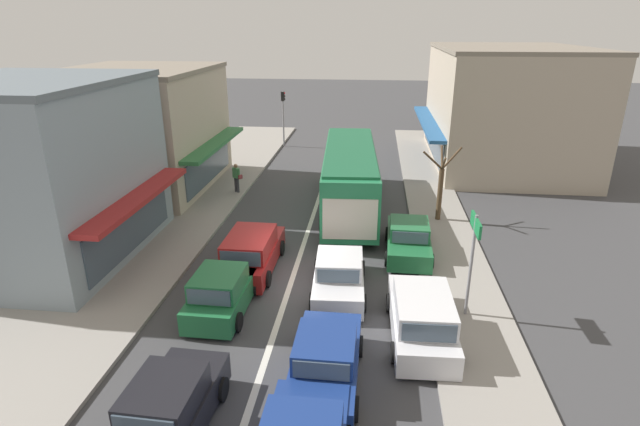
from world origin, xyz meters
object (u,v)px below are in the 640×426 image
object	(u,v)px
hatchback_queue_far_back	(222,293)
wagon_adjacent_lane_trail	(252,252)
directional_road_sign	(474,243)
pedestrian_with_handbag_near	(236,176)
sedan_behind_bus_near	(325,362)
street_tree_right	(440,187)
parked_sedan_kerb_second	(408,239)
traffic_light_downstreet	(283,109)
city_bus	(350,174)
parked_wagon_kerb_front	(422,317)
sedan_queue_gap_filler	(339,276)
hatchback_adjacent_lane_lead	(170,407)

from	to	relation	value
hatchback_queue_far_back	wagon_adjacent_lane_trail	xyz separation A→B (m)	(0.28, 3.06, 0.04)
directional_road_sign	pedestrian_with_handbag_near	bearing A→B (deg)	133.15
sedan_behind_bus_near	street_tree_right	size ratio (longest dim) A/B	1.13
parked_sedan_kerb_second	traffic_light_downstreet	distance (m)	20.61
city_bus	parked_wagon_kerb_front	distance (m)	11.51
sedan_queue_gap_filler	traffic_light_downstreet	distance (m)	22.97
hatchback_adjacent_lane_lead	pedestrian_with_handbag_near	world-z (taller)	pedestrian_with_handbag_near
sedan_queue_gap_filler	pedestrian_with_handbag_near	bearing A→B (deg)	122.19
sedan_behind_bus_near	pedestrian_with_handbag_near	bearing A→B (deg)	113.10
parked_wagon_kerb_front	directional_road_sign	size ratio (longest dim) A/B	1.26
sedan_queue_gap_filler	sedan_behind_bus_near	size ratio (longest dim) A/B	1.01
parked_wagon_kerb_front	traffic_light_downstreet	bearing A→B (deg)	109.19
hatchback_queue_far_back	traffic_light_downstreet	size ratio (longest dim) A/B	0.89
city_bus	hatchback_queue_far_back	bearing A→B (deg)	-109.77
parked_sedan_kerb_second	parked_wagon_kerb_front	bearing A→B (deg)	-89.60
parked_sedan_kerb_second	sedan_behind_bus_near	bearing A→B (deg)	-107.72
city_bus	sedan_behind_bus_near	bearing A→B (deg)	-89.71
street_tree_right	directional_road_sign	bearing A→B (deg)	-90.31
city_bus	parked_sedan_kerb_second	size ratio (longest dim) A/B	2.59
directional_road_sign	sedan_queue_gap_filler	bearing A→B (deg)	164.56
sedan_behind_bus_near	pedestrian_with_handbag_near	world-z (taller)	pedestrian_with_handbag_near
hatchback_queue_far_back	street_tree_right	distance (m)	12.17
hatchback_adjacent_lane_lead	wagon_adjacent_lane_trail	distance (m)	8.31
city_bus	street_tree_right	xyz separation A→B (m)	(4.39, -1.26, -0.13)
sedan_queue_gap_filler	street_tree_right	bearing A→B (deg)	59.57
hatchback_adjacent_lane_lead	sedan_queue_gap_filler	distance (m)	7.75
city_bus	hatchback_adjacent_lane_lead	bearing A→B (deg)	-102.23
sedan_behind_bus_near	city_bus	bearing A→B (deg)	90.29
sedan_behind_bus_near	wagon_adjacent_lane_trail	xyz separation A→B (m)	(-3.49, 6.23, 0.08)
hatchback_adjacent_lane_lead	wagon_adjacent_lane_trail	xyz separation A→B (m)	(-0.05, 8.31, 0.04)
parked_wagon_kerb_front	parked_sedan_kerb_second	size ratio (longest dim) A/B	1.07
sedan_queue_gap_filler	pedestrian_with_handbag_near	xyz separation A→B (m)	(-6.46, 10.27, 0.40)
wagon_adjacent_lane_trail	directional_road_sign	size ratio (longest dim) A/B	1.25
directional_road_sign	pedestrian_with_handbag_near	world-z (taller)	directional_road_sign
street_tree_right	sedan_behind_bus_near	bearing A→B (deg)	-109.50
city_bus	pedestrian_with_handbag_near	bearing A→B (deg)	165.33
wagon_adjacent_lane_trail	traffic_light_downstreet	size ratio (longest dim) A/B	1.08
hatchback_queue_far_back	directional_road_sign	world-z (taller)	directional_road_sign
wagon_adjacent_lane_trail	parked_sedan_kerb_second	size ratio (longest dim) A/B	1.06
parked_wagon_kerb_front	traffic_light_downstreet	xyz separation A→B (m)	(-8.57, 24.62, 2.11)
directional_road_sign	wagon_adjacent_lane_trail	bearing A→B (deg)	161.83
hatchback_adjacent_lane_lead	sedan_queue_gap_filler	size ratio (longest dim) A/B	0.88
parked_sedan_kerb_second	directional_road_sign	bearing A→B (deg)	-70.87
sedan_behind_bus_near	directional_road_sign	size ratio (longest dim) A/B	1.17
hatchback_queue_far_back	parked_sedan_kerb_second	world-z (taller)	hatchback_queue_far_back
city_bus	wagon_adjacent_lane_trail	world-z (taller)	city_bus
parked_wagon_kerb_front	hatchback_adjacent_lane_lead	bearing A→B (deg)	-144.23
traffic_light_downstreet	pedestrian_with_handbag_near	bearing A→B (deg)	-92.85
city_bus	sedan_behind_bus_near	distance (m)	13.51
hatchback_adjacent_lane_lead	pedestrian_with_handbag_near	bearing A→B (deg)	99.94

